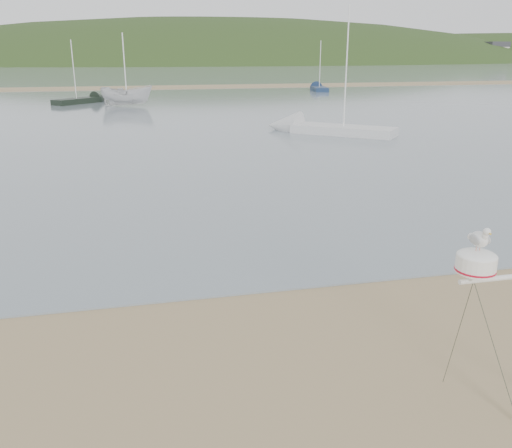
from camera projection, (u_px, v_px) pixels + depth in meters
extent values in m
plane|color=#8F7852|center=(142.00, 438.00, 7.20)|extent=(560.00, 560.00, 0.00)
cube|color=slate|center=(127.00, 71.00, 129.64)|extent=(560.00, 256.00, 0.04)
cube|color=#8F7852|center=(128.00, 88.00, 72.11)|extent=(560.00, 7.00, 0.07)
ellipsoid|color=#213616|center=(222.00, 113.00, 240.45)|extent=(400.00, 180.00, 80.00)
ellipsoid|color=#213616|center=(501.00, 93.00, 268.17)|extent=(300.00, 135.00, 56.00)
cube|color=silver|center=(15.00, 53.00, 180.14)|extent=(8.40, 6.30, 8.00)
cube|color=silver|center=(96.00, 52.00, 185.67)|extent=(8.40, 6.30, 8.00)
cube|color=silver|center=(172.00, 52.00, 191.19)|extent=(8.40, 6.30, 8.00)
cube|color=silver|center=(244.00, 52.00, 196.72)|extent=(8.40, 6.30, 8.00)
cube|color=silver|center=(312.00, 52.00, 202.24)|extent=(8.40, 6.30, 8.00)
cube|color=silver|center=(377.00, 52.00, 207.76)|extent=(8.40, 6.30, 8.00)
cube|color=silver|center=(438.00, 52.00, 213.29)|extent=(8.40, 6.30, 8.00)
cube|color=silver|center=(496.00, 52.00, 218.81)|extent=(8.40, 6.30, 8.00)
cylinder|color=white|center=(505.00, 278.00, 6.73)|extent=(1.25, 0.07, 0.07)
cube|color=white|center=(474.00, 275.00, 6.62)|extent=(0.15, 0.15, 0.09)
cylinder|color=white|center=(476.00, 264.00, 6.57)|extent=(0.48, 0.48, 0.21)
cylinder|color=red|center=(475.00, 269.00, 6.59)|extent=(0.49, 0.49, 0.02)
ellipsoid|color=white|center=(477.00, 256.00, 6.54)|extent=(0.48, 0.48, 0.13)
cylinder|color=tan|center=(476.00, 248.00, 6.50)|extent=(0.01, 0.01, 0.07)
cylinder|color=tan|center=(480.00, 248.00, 6.51)|extent=(0.01, 0.01, 0.07)
ellipsoid|color=white|center=(479.00, 239.00, 6.48)|extent=(0.16, 0.26, 0.19)
ellipsoid|color=#B0B4B8|center=(474.00, 240.00, 6.45)|extent=(0.05, 0.21, 0.12)
ellipsoid|color=#B0B4B8|center=(485.00, 239.00, 6.48)|extent=(0.05, 0.21, 0.12)
cone|color=white|center=(472.00, 237.00, 6.61)|extent=(0.09, 0.08, 0.09)
ellipsoid|color=white|center=(485.00, 235.00, 6.36)|extent=(0.08, 0.08, 0.11)
sphere|color=white|center=(487.00, 232.00, 6.32)|extent=(0.09, 0.09, 0.09)
cone|color=gold|center=(489.00, 233.00, 6.28)|extent=(0.02, 0.05, 0.02)
imported|color=silver|center=(125.00, 79.00, 48.54)|extent=(2.23, 2.20, 4.76)
cube|color=#142747|center=(319.00, 89.00, 67.06)|extent=(2.40, 5.13, 0.50)
cone|color=#142747|center=(315.00, 87.00, 70.06)|extent=(1.85, 1.97, 1.58)
cylinder|color=white|center=(320.00, 64.00, 66.15)|extent=(0.08, 0.08, 5.43)
cube|color=silver|center=(343.00, 130.00, 32.61)|extent=(6.01, 5.47, 0.50)
cone|color=silver|center=(283.00, 126.00, 34.31)|extent=(2.93, 2.90, 1.98)
cylinder|color=white|center=(346.00, 67.00, 31.49)|extent=(0.08, 0.08, 6.79)
cube|color=black|center=(77.00, 101.00, 51.21)|extent=(4.44, 4.49, 0.50)
cone|color=black|center=(101.00, 99.00, 53.70)|extent=(2.27, 2.27, 1.53)
cylinder|color=white|center=(74.00, 69.00, 50.33)|extent=(0.08, 0.08, 5.26)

